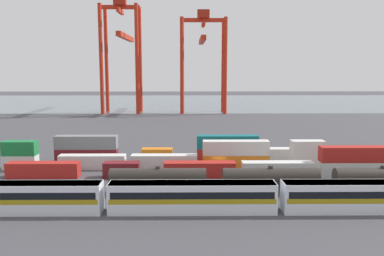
{
  "coord_description": "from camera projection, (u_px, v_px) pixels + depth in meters",
  "views": [
    {
      "loc": [
        -5.65,
        -72.24,
        18.45
      ],
      "look_at": [
        -4.74,
        14.22,
        5.76
      ],
      "focal_mm": 38.61,
      "sensor_mm": 36.0,
      "label": 1
    }
  ],
  "objects": [
    {
      "name": "shipping_container_22",
      "position": [
        228.0,
        142.0,
        81.5
      ],
      "size": [
        12.1,
        2.44,
        2.6
      ],
      "primitive_type": "cube",
      "color": "#146066",
      "rests_on": "shipping_container_21"
    },
    {
      "name": "gantry_crane_central",
      "position": [
        203.0,
        50.0,
        169.97
      ],
      "size": [
        18.8,
        35.18,
        41.3
      ],
      "color": "red",
      "rests_on": "ground_plane"
    },
    {
      "name": "shipping_container_2",
      "position": [
        200.0,
        169.0,
        70.08
      ],
      "size": [
        12.1,
        2.44,
        2.6
      ],
      "primitive_type": "cube",
      "color": "#AD211C",
      "rests_on": "ground_plane"
    },
    {
      "name": "shipping_container_0",
      "position": [
        43.0,
        170.0,
        69.81
      ],
      "size": [
        12.1,
        2.44,
        2.6
      ],
      "primitive_type": "cube",
      "color": "#AD211C",
      "rests_on": "ground_plane"
    },
    {
      "name": "shipping_container_16",
      "position": [
        307.0,
        147.0,
        75.78
      ],
      "size": [
        6.04,
        2.44,
        2.6
      ],
      "primitive_type": "cube",
      "color": "silver",
      "rests_on": "shipping_container_15"
    },
    {
      "name": "shipping_container_20",
      "position": [
        157.0,
        155.0,
        81.74
      ],
      "size": [
        6.04,
        2.44,
        2.6
      ],
      "primitive_type": "cube",
      "color": "orange",
      "rests_on": "ground_plane"
    },
    {
      "name": "shipping_container_14",
      "position": [
        236.0,
        148.0,
        75.64
      ],
      "size": [
        12.1,
        2.44,
        2.6
      ],
      "primitive_type": "cube",
      "color": "silver",
      "rests_on": "shipping_container_13"
    },
    {
      "name": "shipping_container_17",
      "position": [
        378.0,
        161.0,
        76.3
      ],
      "size": [
        6.04,
        2.44,
        2.6
      ],
      "primitive_type": "cube",
      "color": "slate",
      "rests_on": "ground_plane"
    },
    {
      "name": "shipping_container_13",
      "position": [
        236.0,
        161.0,
        76.02
      ],
      "size": [
        12.1,
        2.44,
        2.6
      ],
      "primitive_type": "cube",
      "color": "orange",
      "rests_on": "ground_plane"
    },
    {
      "name": "shipping_container_21",
      "position": [
        227.0,
        155.0,
        81.88
      ],
      "size": [
        12.1,
        2.44,
        2.6
      ],
      "primitive_type": "cube",
      "color": "#AD211C",
      "rests_on": "ground_plane"
    },
    {
      "name": "shipping_container_10",
      "position": [
        20.0,
        148.0,
        75.23
      ],
      "size": [
        6.04,
        2.44,
        2.6
      ],
      "primitive_type": "cube",
      "color": "#197538",
      "rests_on": "shipping_container_9"
    },
    {
      "name": "shipping_container_24",
      "position": [
        367.0,
        154.0,
        82.17
      ],
      "size": [
        6.04,
        2.44,
        2.6
      ],
      "primitive_type": "cube",
      "color": "#146066",
      "rests_on": "ground_plane"
    },
    {
      "name": "gantry_crane_west",
      "position": [
        122.0,
        45.0,
        169.89
      ],
      "size": [
        15.72,
        40.49,
        46.31
      ],
      "color": "red",
      "rests_on": "ground_plane"
    },
    {
      "name": "shipping_container_1",
      "position": [
        122.0,
        170.0,
        69.94
      ],
      "size": [
        6.04,
        2.44,
        2.6
      ],
      "primitive_type": "cube",
      "color": "maroon",
      "rests_on": "ground_plane"
    },
    {
      "name": "ground_plane",
      "position": [
        208.0,
        135.0,
        113.78
      ],
      "size": [
        420.0,
        420.0,
        0.0
      ],
      "primitive_type": "plane",
      "color": "#424247"
    },
    {
      "name": "shipping_container_4",
      "position": [
        355.0,
        169.0,
        70.36
      ],
      "size": [
        12.1,
        2.44,
        2.6
      ],
      "primitive_type": "cube",
      "color": "silver",
      "rests_on": "ground_plane"
    },
    {
      "name": "freight_tank_row",
      "position": [
        326.0,
        180.0,
        60.96
      ],
      "size": [
        63.93,
        2.71,
        4.17
      ],
      "color": "#232326",
      "rests_on": "ground_plane"
    },
    {
      "name": "harbour_water",
      "position": [
        198.0,
        102.0,
        221.61
      ],
      "size": [
        400.0,
        110.0,
        0.01
      ],
      "primitive_type": "cube",
      "color": "slate",
      "rests_on": "ground_plane"
    },
    {
      "name": "shipping_container_18",
      "position": [
        87.0,
        155.0,
        81.59
      ],
      "size": [
        12.1,
        2.44,
        2.6
      ],
      "primitive_type": "cube",
      "color": "maroon",
      "rests_on": "ground_plane"
    },
    {
      "name": "shipping_container_12",
      "position": [
        164.0,
        162.0,
        75.88
      ],
      "size": [
        12.1,
        2.44,
        2.6
      ],
      "primitive_type": "cube",
      "color": "silver",
      "rests_on": "ground_plane"
    },
    {
      "name": "shipping_container_5",
      "position": [
        356.0,
        154.0,
        69.98
      ],
      "size": [
        12.1,
        2.44,
        2.6
      ],
      "primitive_type": "cube",
      "color": "#AD211C",
      "rests_on": "shipping_container_4"
    },
    {
      "name": "shipping_container_19",
      "position": [
        86.0,
        142.0,
        81.21
      ],
      "size": [
        12.1,
        2.44,
        2.6
      ],
      "primitive_type": "cube",
      "color": "slate",
      "rests_on": "shipping_container_18"
    },
    {
      "name": "shipping_container_3",
      "position": [
        277.0,
        169.0,
        70.22
      ],
      "size": [
        12.1,
        2.44,
        2.6
      ],
      "primitive_type": "cube",
      "color": "silver",
      "rests_on": "ground_plane"
    },
    {
      "name": "shipping_container_11",
      "position": [
        93.0,
        162.0,
        75.75
      ],
      "size": [
        12.1,
        2.44,
        2.6
      ],
      "primitive_type": "cube",
      "color": "silver",
      "rests_on": "ground_plane"
    },
    {
      "name": "shipping_container_15",
      "position": [
        307.0,
        161.0,
        76.16
      ],
      "size": [
        6.04,
        2.44,
        2.6
      ],
      "primitive_type": "cube",
      "color": "silver",
      "rests_on": "ground_plane"
    },
    {
      "name": "shipping_container_23",
      "position": [
        297.0,
        155.0,
        82.03
      ],
      "size": [
        12.1,
        2.44,
        2.6
      ],
      "primitive_type": "cube",
      "color": "silver",
      "rests_on": "ground_plane"
    },
    {
      "name": "passenger_train",
      "position": [
        192.0,
        196.0,
        52.92
      ],
      "size": [
        66.04,
        3.14,
        3.9
      ],
      "color": "silver",
      "rests_on": "ground_plane"
    },
    {
      "name": "shipping_container_9",
      "position": [
        21.0,
        162.0,
        75.61
      ],
      "size": [
        6.04,
        2.44,
        2.6
      ],
      "primitive_type": "cube",
      "color": "silver",
      "rests_on": "ground_plane"
    }
  ]
}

